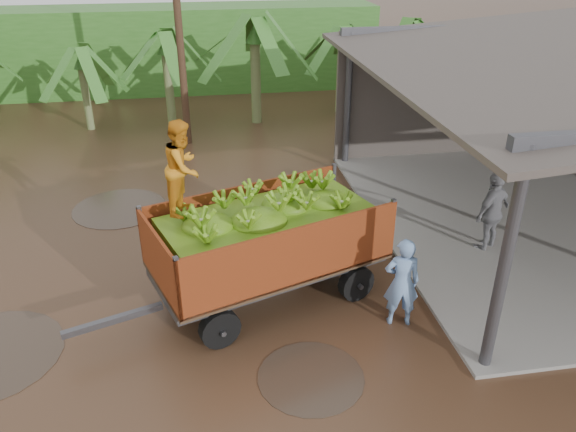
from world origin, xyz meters
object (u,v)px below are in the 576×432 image
object	(u,v)px
banana_trailer	(266,237)
man_grey	(492,212)
man_blue	(402,282)
utility_pole	(179,31)

from	to	relation	value
banana_trailer	man_grey	world-z (taller)	banana_trailer
banana_trailer	man_blue	bearing A→B (deg)	-47.90
man_grey	man_blue	bearing A→B (deg)	7.98
banana_trailer	man_blue	xyz separation A→B (m)	(2.32, -1.24, -0.46)
man_blue	man_grey	bearing A→B (deg)	-132.61
man_blue	utility_pole	bearing A→B (deg)	-60.62
banana_trailer	utility_pole	size ratio (longest dim) A/B	0.83
man_blue	banana_trailer	bearing A→B (deg)	-18.36
utility_pole	man_grey	bearing A→B (deg)	-51.60
utility_pole	banana_trailer	bearing A→B (deg)	-80.98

